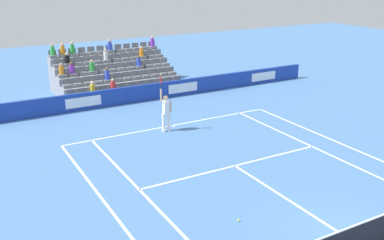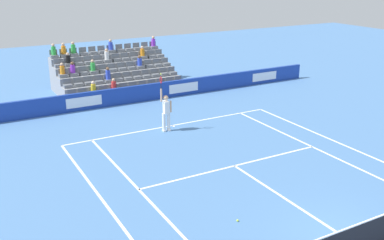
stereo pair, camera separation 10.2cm
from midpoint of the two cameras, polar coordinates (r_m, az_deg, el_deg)
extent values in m
cube|color=white|center=(22.34, -2.38, -0.70)|extent=(10.97, 0.10, 0.01)
cube|color=white|center=(17.96, 5.61, -5.82)|extent=(8.23, 0.10, 0.01)
cube|color=white|center=(15.73, 12.32, -9.98)|extent=(0.10, 6.40, 0.01)
cube|color=white|center=(15.81, -5.99, -9.46)|extent=(0.10, 11.89, 0.01)
cube|color=white|center=(20.13, 16.08, -3.71)|extent=(0.10, 11.89, 0.01)
cube|color=white|center=(15.40, -10.74, -10.53)|extent=(0.10, 11.89, 0.01)
cube|color=white|center=(21.07, 18.73, -2.96)|extent=(0.10, 11.89, 0.01)
cube|color=white|center=(22.25, -2.26, -0.77)|extent=(0.10, 0.20, 0.01)
cube|color=#193899|center=(26.29, -7.04, 3.32)|extent=(24.81, 0.20, 0.99)
cube|color=white|center=(30.79, 9.32, 5.51)|extent=(1.98, 0.01, 0.55)
cube|color=white|center=(27.46, -0.95, 4.13)|extent=(1.98, 0.01, 0.55)
cube|color=white|center=(25.24, -13.46, 2.27)|extent=(1.98, 0.01, 0.55)
cube|color=black|center=(13.65, 21.51, -13.56)|extent=(11.77, 0.02, 0.92)
cube|color=white|center=(13.40, 21.75, -11.81)|extent=(11.77, 0.04, 0.04)
cylinder|color=white|center=(21.51, -2.86, -0.22)|extent=(0.16, 0.16, 0.90)
cylinder|color=white|center=(21.44, -3.47, -0.30)|extent=(0.16, 0.16, 0.90)
cube|color=white|center=(21.65, -2.84, -1.25)|extent=(0.15, 0.27, 0.08)
cube|color=white|center=(21.58, -3.45, -1.33)|extent=(0.15, 0.27, 0.08)
cube|color=white|center=(21.24, -3.20, 1.65)|extent=(0.27, 0.39, 0.60)
sphere|color=#D3A884|center=(21.11, -3.22, 2.84)|extent=(0.24, 0.24, 0.24)
cylinder|color=#D3A884|center=(21.01, -3.80, 3.18)|extent=(0.09, 0.09, 0.62)
cylinder|color=#D3A884|center=(21.26, -2.59, 1.73)|extent=(0.09, 0.09, 0.56)
cylinder|color=black|center=(20.89, -3.83, 4.36)|extent=(0.04, 0.04, 0.28)
torus|color=red|center=(20.82, -3.84, 5.11)|extent=(0.07, 0.31, 0.31)
sphere|color=#D1E533|center=(20.76, -3.86, 5.86)|extent=(0.07, 0.07, 0.07)
cube|color=gray|center=(27.33, -7.88, 3.26)|extent=(7.44, 0.95, 0.42)
cube|color=slate|center=(28.60, -1.53, 4.79)|extent=(0.48, 0.44, 0.20)
cube|color=slate|center=(28.72, -1.72, 5.35)|extent=(0.48, 0.04, 0.30)
cube|color=slate|center=(28.33, -2.64, 4.63)|extent=(0.48, 0.44, 0.20)
cube|color=slate|center=(28.45, -2.83, 5.21)|extent=(0.48, 0.04, 0.30)
cube|color=slate|center=(28.07, -3.78, 4.48)|extent=(0.48, 0.44, 0.20)
cube|color=slate|center=(28.18, -3.96, 5.06)|extent=(0.48, 0.04, 0.30)
cube|color=slate|center=(27.82, -4.93, 4.32)|extent=(0.48, 0.44, 0.20)
cube|color=slate|center=(27.94, -5.12, 4.90)|extent=(0.48, 0.04, 0.30)
cube|color=slate|center=(27.58, -6.11, 4.15)|extent=(0.48, 0.44, 0.20)
cube|color=slate|center=(27.70, -6.29, 4.74)|extent=(0.48, 0.04, 0.30)
cube|color=slate|center=(27.35, -7.30, 3.98)|extent=(0.48, 0.44, 0.20)
cube|color=slate|center=(27.47, -7.48, 4.57)|extent=(0.48, 0.04, 0.30)
cube|color=slate|center=(27.14, -8.52, 3.80)|extent=(0.48, 0.44, 0.20)
cube|color=slate|center=(27.26, -8.69, 4.40)|extent=(0.48, 0.04, 0.30)
cube|color=slate|center=(26.94, -9.75, 3.62)|extent=(0.48, 0.44, 0.20)
cube|color=slate|center=(27.06, -9.92, 4.23)|extent=(0.48, 0.04, 0.30)
cube|color=slate|center=(26.75, -11.00, 3.44)|extent=(0.48, 0.44, 0.20)
cube|color=slate|center=(26.87, -11.17, 4.05)|extent=(0.48, 0.04, 0.30)
cube|color=slate|center=(26.57, -12.26, 3.25)|extent=(0.48, 0.44, 0.20)
cube|color=slate|center=(26.69, -12.43, 3.87)|extent=(0.48, 0.04, 0.30)
cube|color=slate|center=(26.41, -13.54, 3.06)|extent=(0.48, 0.44, 0.20)
cube|color=slate|center=(26.53, -13.71, 3.68)|extent=(0.48, 0.04, 0.30)
cube|color=slate|center=(26.26, -14.84, 2.86)|extent=(0.48, 0.44, 0.20)
cube|color=slate|center=(26.38, -15.00, 3.49)|extent=(0.48, 0.04, 0.30)
cube|color=gray|center=(28.13, -8.61, 4.12)|extent=(7.44, 0.95, 0.84)
cube|color=slate|center=(29.33, -2.40, 5.97)|extent=(0.48, 0.44, 0.20)
cube|color=slate|center=(29.45, -2.59, 6.52)|extent=(0.48, 0.04, 0.30)
cube|color=slate|center=(29.06, -3.50, 5.83)|extent=(0.48, 0.44, 0.20)
cube|color=slate|center=(29.18, -3.68, 6.39)|extent=(0.48, 0.04, 0.30)
cube|color=slate|center=(28.81, -4.61, 5.69)|extent=(0.48, 0.44, 0.20)
cube|color=slate|center=(28.93, -4.79, 6.25)|extent=(0.48, 0.04, 0.30)
cube|color=slate|center=(28.56, -5.75, 5.54)|extent=(0.48, 0.44, 0.20)
cube|color=slate|center=(28.69, -5.93, 6.11)|extent=(0.48, 0.04, 0.30)
cube|color=slate|center=(28.33, -6.90, 5.39)|extent=(0.48, 0.44, 0.20)
cube|color=slate|center=(28.46, -7.08, 5.96)|extent=(0.48, 0.04, 0.30)
cube|color=slate|center=(28.11, -8.07, 5.23)|extent=(0.48, 0.44, 0.20)
cube|color=slate|center=(28.24, -8.24, 5.81)|extent=(0.48, 0.04, 0.30)
cube|color=slate|center=(27.90, -9.26, 5.07)|extent=(0.48, 0.44, 0.20)
cube|color=slate|center=(28.03, -9.43, 5.65)|extent=(0.48, 0.04, 0.30)
cube|color=slate|center=(27.70, -10.47, 4.90)|extent=(0.48, 0.44, 0.20)
cube|color=slate|center=(27.83, -10.63, 5.49)|extent=(0.48, 0.04, 0.30)
cube|color=slate|center=(27.52, -11.69, 4.73)|extent=(0.48, 0.44, 0.20)
cube|color=slate|center=(27.65, -11.85, 5.32)|extent=(0.48, 0.04, 0.30)
cube|color=slate|center=(27.35, -12.92, 4.56)|extent=(0.48, 0.44, 0.20)
cube|color=slate|center=(27.48, -13.08, 5.15)|extent=(0.48, 0.04, 0.30)
cube|color=slate|center=(27.19, -14.17, 4.38)|extent=(0.48, 0.44, 0.20)
cube|color=slate|center=(27.32, -14.33, 4.97)|extent=(0.48, 0.04, 0.30)
cube|color=slate|center=(27.05, -15.44, 4.19)|extent=(0.48, 0.44, 0.20)
cube|color=slate|center=(27.18, -15.59, 4.79)|extent=(0.48, 0.04, 0.30)
cube|color=gray|center=(28.95, -9.31, 4.94)|extent=(7.44, 0.95, 1.26)
cube|color=slate|center=(30.07, -3.24, 7.10)|extent=(0.48, 0.44, 0.20)
cube|color=slate|center=(30.20, -3.42, 7.63)|extent=(0.48, 0.04, 0.30)
cube|color=slate|center=(29.81, -4.32, 6.97)|extent=(0.48, 0.44, 0.20)
cube|color=slate|center=(29.94, -4.49, 7.51)|extent=(0.48, 0.04, 0.30)
cube|color=slate|center=(29.56, -5.41, 6.84)|extent=(0.48, 0.44, 0.20)
cube|color=slate|center=(29.69, -5.59, 7.38)|extent=(0.48, 0.04, 0.30)
cube|color=slate|center=(29.33, -6.53, 6.71)|extent=(0.48, 0.44, 0.20)
cube|color=slate|center=(29.46, -6.70, 7.25)|extent=(0.48, 0.04, 0.30)
cube|color=slate|center=(29.10, -7.66, 6.57)|extent=(0.48, 0.44, 0.20)
cube|color=slate|center=(29.23, -7.83, 7.11)|extent=(0.48, 0.04, 0.30)
cube|color=slate|center=(28.88, -8.80, 6.42)|extent=(0.48, 0.44, 0.20)
cube|color=slate|center=(29.02, -8.97, 6.97)|extent=(0.48, 0.04, 0.30)
cube|color=slate|center=(28.68, -9.97, 6.27)|extent=(0.48, 0.44, 0.20)
cube|color=slate|center=(28.81, -10.13, 6.83)|extent=(0.48, 0.04, 0.30)
cube|color=slate|center=(28.49, -11.15, 6.11)|extent=(0.48, 0.44, 0.20)
cube|color=slate|center=(28.62, -11.31, 6.68)|extent=(0.48, 0.04, 0.30)
cube|color=slate|center=(28.31, -12.34, 5.95)|extent=(0.48, 0.44, 0.20)
cube|color=slate|center=(28.45, -12.50, 6.52)|extent=(0.48, 0.04, 0.30)
cube|color=slate|center=(28.14, -13.55, 5.79)|extent=(0.48, 0.44, 0.20)
cube|color=slate|center=(28.28, -13.70, 6.36)|extent=(0.48, 0.04, 0.30)
cube|color=slate|center=(27.99, -14.77, 5.62)|extent=(0.48, 0.44, 0.20)
cube|color=slate|center=(28.13, -14.92, 6.19)|extent=(0.48, 0.04, 0.30)
cube|color=slate|center=(27.85, -16.00, 5.45)|extent=(0.48, 0.44, 0.20)
cube|color=slate|center=(27.99, -16.15, 6.02)|extent=(0.48, 0.04, 0.30)
cube|color=gray|center=(29.77, -9.97, 5.70)|extent=(7.44, 0.95, 1.68)
cube|color=slate|center=(30.83, -4.04, 8.17)|extent=(0.48, 0.44, 0.20)
cube|color=slate|center=(30.96, -4.21, 8.69)|extent=(0.48, 0.04, 0.30)
cube|color=slate|center=(30.58, -5.10, 8.06)|extent=(0.48, 0.44, 0.20)
cube|color=slate|center=(30.71, -5.27, 8.57)|extent=(0.48, 0.04, 0.30)
cube|color=slate|center=(30.34, -6.17, 7.94)|extent=(0.48, 0.44, 0.20)
cube|color=slate|center=(30.47, -6.34, 8.46)|extent=(0.48, 0.04, 0.30)
cube|color=slate|center=(30.10, -7.27, 7.81)|extent=(0.48, 0.44, 0.20)
cube|color=slate|center=(30.24, -7.43, 8.34)|extent=(0.48, 0.04, 0.30)
cube|color=slate|center=(29.88, -8.38, 7.68)|extent=(0.48, 0.44, 0.20)
cube|color=slate|center=(30.02, -8.54, 8.21)|extent=(0.48, 0.04, 0.30)
cube|color=slate|center=(29.67, -9.50, 7.54)|extent=(0.48, 0.44, 0.20)
cube|color=slate|center=(29.81, -9.66, 8.08)|extent=(0.48, 0.04, 0.30)
cube|color=slate|center=(29.48, -10.64, 7.40)|extent=(0.48, 0.44, 0.20)
cube|color=slate|center=(29.62, -10.80, 7.94)|extent=(0.48, 0.04, 0.30)
cube|color=slate|center=(29.29, -11.79, 7.26)|extent=(0.48, 0.44, 0.20)
cube|color=slate|center=(29.43, -11.95, 7.80)|extent=(0.48, 0.04, 0.30)
cube|color=slate|center=(29.12, -12.96, 7.11)|extent=(0.48, 0.44, 0.20)
cube|color=slate|center=(29.26, -13.11, 7.65)|extent=(0.48, 0.04, 0.30)
cube|color=slate|center=(28.96, -14.14, 6.95)|extent=(0.48, 0.44, 0.20)
cube|color=slate|center=(29.10, -14.29, 7.50)|extent=(0.48, 0.04, 0.30)
cube|color=slate|center=(28.81, -15.33, 6.79)|extent=(0.48, 0.44, 0.20)
cube|color=slate|center=(28.95, -15.48, 7.34)|extent=(0.48, 0.04, 0.30)
cube|color=slate|center=(28.67, -16.54, 6.63)|extent=(0.48, 0.44, 0.20)
cube|color=slate|center=(28.81, -16.67, 7.18)|extent=(0.48, 0.04, 0.30)
cube|color=gray|center=(30.60, -10.59, 6.42)|extent=(7.44, 0.95, 2.10)
cube|color=slate|center=(31.61, -4.80, 9.19)|extent=(0.48, 0.44, 0.20)
cube|color=slate|center=(31.75, -4.96, 9.69)|extent=(0.48, 0.04, 0.30)
cube|color=slate|center=(31.36, -5.84, 9.08)|extent=(0.48, 0.44, 0.20)
cube|color=slate|center=(31.50, -6.01, 9.58)|extent=(0.48, 0.04, 0.30)
cube|color=slate|center=(31.12, -6.90, 8.97)|extent=(0.48, 0.44, 0.20)
cube|color=slate|center=(31.27, -7.06, 9.48)|extent=(0.48, 0.04, 0.30)
cube|color=slate|center=(30.90, -7.97, 8.86)|extent=(0.48, 0.44, 0.20)
cube|color=slate|center=(31.04, -8.13, 9.36)|extent=(0.48, 0.04, 0.30)
cube|color=slate|center=(30.68, -9.06, 8.73)|extent=(0.48, 0.44, 0.20)
cube|color=slate|center=(30.83, -9.22, 9.24)|extent=(0.48, 0.04, 0.30)
cube|color=slate|center=(30.48, -10.16, 8.61)|extent=(0.48, 0.44, 0.20)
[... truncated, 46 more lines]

